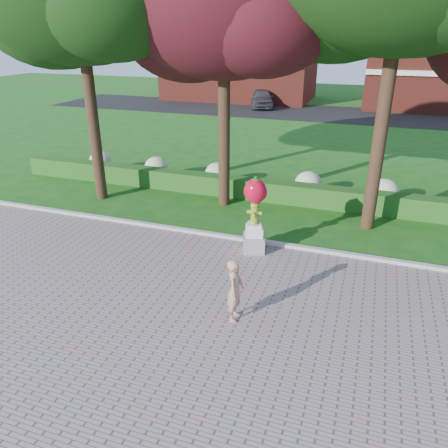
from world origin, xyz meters
name	(u,v)px	position (x,y,z in m)	size (l,w,h in m)	color
ground	(222,290)	(0.00, 0.00, 0.00)	(100.00, 100.00, 0.00)	#155616
walkway	(152,399)	(0.00, -4.00, 0.02)	(40.00, 14.00, 0.04)	gray
curb	(252,241)	(0.00, 3.00, 0.07)	(40.00, 0.18, 0.15)	#ADADA5
lawn_hedge	(279,192)	(0.00, 7.00, 0.40)	(24.00, 0.70, 0.80)	#184F16
hydrangea_row	(298,182)	(0.57, 8.00, 0.55)	(20.10, 1.10, 0.99)	#BDC193
street	(334,114)	(0.00, 28.00, 0.01)	(50.00, 8.00, 0.02)	black
building_left	(240,61)	(-10.00, 34.00, 3.50)	(14.00, 8.00, 7.00)	maroon
building_right	(441,70)	(8.00, 34.00, 3.20)	(12.00, 8.00, 6.40)	maroon
hydrant_sculpture	(255,213)	(0.22, 2.41, 1.33)	(0.82, 0.82, 2.43)	gray
woman	(235,290)	(0.72, -1.11, 0.82)	(0.57, 0.38, 1.57)	tan
parked_car	(262,98)	(-6.49, 29.30, 0.81)	(1.86, 4.62, 1.57)	#3C3E44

